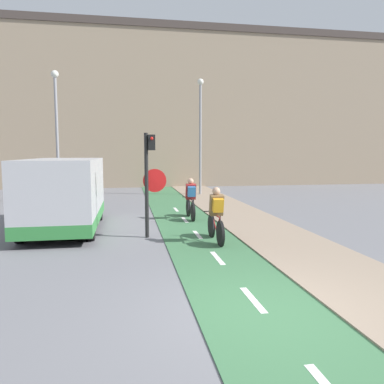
{
  "coord_description": "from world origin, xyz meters",
  "views": [
    {
      "loc": [
        -2.02,
        -5.24,
        2.46
      ],
      "look_at": [
        0.0,
        6.46,
        1.2
      ],
      "focal_mm": 35.0,
      "sensor_mm": 36.0,
      "label": 1
    }
  ],
  "objects_px": {
    "van": "(65,195)",
    "street_lamp_far": "(57,122)",
    "cyclist_near": "(216,216)",
    "street_lamp_sidewalk": "(200,124)",
    "cyclist_far": "(191,200)",
    "traffic_light_pole": "(149,173)"
  },
  "relations": [
    {
      "from": "cyclist_far",
      "to": "van",
      "type": "distance_m",
      "value": 4.44
    },
    {
      "from": "street_lamp_far",
      "to": "cyclist_far",
      "type": "bearing_deg",
      "value": -45.69
    },
    {
      "from": "cyclist_far",
      "to": "van",
      "type": "xyz_separation_m",
      "value": [
        -4.25,
        -1.22,
        0.4
      ]
    },
    {
      "from": "traffic_light_pole",
      "to": "street_lamp_far",
      "type": "bearing_deg",
      "value": 115.04
    },
    {
      "from": "traffic_light_pole",
      "to": "cyclist_far",
      "type": "distance_m",
      "value": 3.39
    },
    {
      "from": "traffic_light_pole",
      "to": "van",
      "type": "relative_size",
      "value": 0.61
    },
    {
      "from": "traffic_light_pole",
      "to": "street_lamp_sidewalk",
      "type": "xyz_separation_m",
      "value": [
        3.52,
        10.41,
        2.17
      ]
    },
    {
      "from": "street_lamp_sidewalk",
      "to": "van",
      "type": "height_order",
      "value": "street_lamp_sidewalk"
    },
    {
      "from": "street_lamp_far",
      "to": "street_lamp_sidewalk",
      "type": "xyz_separation_m",
      "value": [
        7.48,
        1.92,
        0.12
      ]
    },
    {
      "from": "street_lamp_sidewalk",
      "to": "van",
      "type": "relative_size",
      "value": 1.33
    },
    {
      "from": "cyclist_near",
      "to": "van",
      "type": "xyz_separation_m",
      "value": [
        -4.35,
        2.41,
        0.4
      ]
    },
    {
      "from": "street_lamp_sidewalk",
      "to": "cyclist_near",
      "type": "distance_m",
      "value": 11.92
    },
    {
      "from": "street_lamp_far",
      "to": "traffic_light_pole",
      "type": "bearing_deg",
      "value": -64.96
    },
    {
      "from": "van",
      "to": "street_lamp_far",
      "type": "bearing_deg",
      "value": 101.12
    },
    {
      "from": "street_lamp_sidewalk",
      "to": "cyclist_near",
      "type": "bearing_deg",
      "value": -98.87
    },
    {
      "from": "cyclist_near",
      "to": "street_lamp_sidewalk",
      "type": "bearing_deg",
      "value": 81.13
    },
    {
      "from": "street_lamp_sidewalk",
      "to": "cyclist_near",
      "type": "xyz_separation_m",
      "value": [
        -1.77,
        -11.31,
        -3.32
      ]
    },
    {
      "from": "cyclist_far",
      "to": "van",
      "type": "relative_size",
      "value": 0.35
    },
    {
      "from": "cyclist_near",
      "to": "cyclist_far",
      "type": "bearing_deg",
      "value": 91.47
    },
    {
      "from": "cyclist_near",
      "to": "street_lamp_far",
      "type": "bearing_deg",
      "value": 121.33
    },
    {
      "from": "traffic_light_pole",
      "to": "cyclist_far",
      "type": "height_order",
      "value": "traffic_light_pole"
    },
    {
      "from": "traffic_light_pole",
      "to": "street_lamp_far",
      "type": "distance_m",
      "value": 9.59
    }
  ]
}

